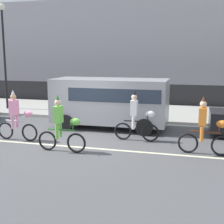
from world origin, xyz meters
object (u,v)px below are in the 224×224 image
at_px(parade_cyclist_pink, 17,119).
at_px(parade_cyclist_lime, 62,127).
at_px(parade_cyclist_orange, 206,129).
at_px(street_lamp_post, 4,41).
at_px(parade_cyclist_zebra, 137,119).
at_px(parked_van_grey, 112,99).

distance_m(parade_cyclist_pink, parade_cyclist_lime, 2.38).
height_order(parade_cyclist_orange, street_lamp_post, street_lamp_post).
height_order(parade_cyclist_zebra, street_lamp_post, street_lamp_post).
xyz_separation_m(parade_cyclist_pink, parked_van_grey, (2.91, 2.92, 0.44)).
bearing_deg(parade_cyclist_orange, parade_cyclist_zebra, 156.09).
distance_m(parade_cyclist_lime, parade_cyclist_orange, 4.71).
height_order(parade_cyclist_pink, street_lamp_post, street_lamp_post).
bearing_deg(parade_cyclist_pink, parked_van_grey, 45.08).
xyz_separation_m(parade_cyclist_lime, street_lamp_post, (-6.31, 6.43, 3.15)).
bearing_deg(parked_van_grey, parade_cyclist_orange, -36.47).
bearing_deg(parade_cyclist_zebra, parade_cyclist_orange, -23.91).
relative_size(parade_cyclist_pink, parade_cyclist_lime, 1.00).
bearing_deg(parade_cyclist_zebra, parked_van_grey, 129.08).
distance_m(parade_cyclist_lime, parked_van_grey, 3.89).
bearing_deg(parade_cyclist_orange, parade_cyclist_pink, -179.79).
xyz_separation_m(parade_cyclist_lime, parade_cyclist_orange, (4.62, 0.90, 0.00)).
relative_size(parade_cyclist_pink, parade_cyclist_orange, 1.00).
relative_size(parade_cyclist_zebra, parked_van_grey, 0.38).
bearing_deg(parade_cyclist_pink, street_lamp_post, 126.40).
bearing_deg(parade_cyclist_orange, parked_van_grey, 143.53).
bearing_deg(street_lamp_post, parade_cyclist_zebra, -27.67).
xyz_separation_m(parade_cyclist_zebra, parked_van_grey, (-1.47, 1.81, 0.44)).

